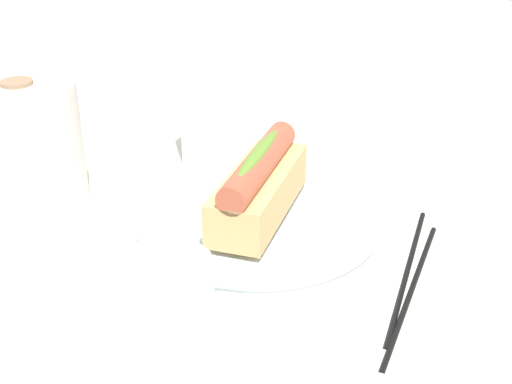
# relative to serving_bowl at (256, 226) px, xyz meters

# --- Properties ---
(ground_plane) EXTENTS (2.40, 2.40, 0.00)m
(ground_plane) POSITION_rel_serving_bowl_xyz_m (-0.01, -0.00, -0.02)
(ground_plane) COLOR silver
(serving_bowl) EXTENTS (0.23, 0.23, 0.03)m
(serving_bowl) POSITION_rel_serving_bowl_xyz_m (0.00, 0.00, 0.00)
(serving_bowl) COLOR silver
(serving_bowl) RESTS_ON ground_plane
(hotdog_front) EXTENTS (0.16, 0.08, 0.06)m
(hotdog_front) POSITION_rel_serving_bowl_xyz_m (0.00, 0.00, 0.04)
(hotdog_front) COLOR #DBB270
(hotdog_front) RESTS_ON serving_bowl
(water_glass) EXTENTS (0.07, 0.07, 0.09)m
(water_glass) POSITION_rel_serving_bowl_xyz_m (-0.18, -0.03, 0.02)
(water_glass) COLOR white
(water_glass) RESTS_ON ground_plane
(paper_towel_roll) EXTENTS (0.11, 0.11, 0.13)m
(paper_towel_roll) POSITION_rel_serving_bowl_xyz_m (-0.04, 0.23, 0.05)
(paper_towel_roll) COLOR white
(paper_towel_roll) RESTS_ON ground_plane
(napkin_box) EXTENTS (0.11, 0.06, 0.15)m
(napkin_box) POSITION_rel_serving_bowl_xyz_m (0.17, 0.14, 0.06)
(napkin_box) COLOR white
(napkin_box) RESTS_ON ground_plane
(chopstick_near) EXTENTS (0.22, 0.04, 0.01)m
(chopstick_near) POSITION_rel_serving_bowl_xyz_m (0.02, -0.14, -0.02)
(chopstick_near) COLOR black
(chopstick_near) RESTS_ON ground_plane
(chopstick_far) EXTENTS (0.22, 0.03, 0.01)m
(chopstick_far) POSITION_rel_serving_bowl_xyz_m (-0.01, -0.15, -0.02)
(chopstick_far) COLOR black
(chopstick_far) RESTS_ON ground_plane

